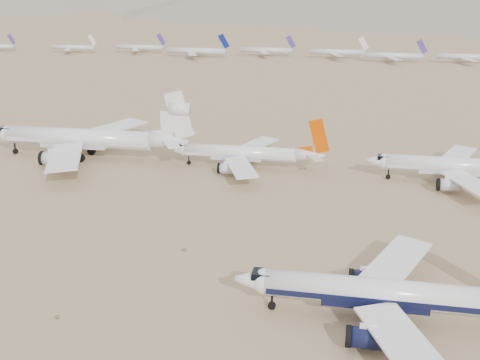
% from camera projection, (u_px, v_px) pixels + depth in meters
% --- Properties ---
extents(ground, '(7000.00, 7000.00, 0.00)m').
position_uv_depth(ground, '(327.00, 299.00, 106.61)').
color(ground, '#836B4C').
rests_on(ground, ground).
extents(main_airliner, '(51.78, 50.58, 18.27)m').
position_uv_depth(main_airliner, '(397.00, 295.00, 98.07)').
color(main_airliner, white).
rests_on(main_airliner, ground).
extents(row2_gold_tail, '(49.20, 48.12, 17.52)m').
position_uv_depth(row2_gold_tail, '(462.00, 166.00, 164.18)').
color(row2_gold_tail, white).
rests_on(row2_gold_tail, ground).
extents(row2_orange_tail, '(45.07, 44.09, 16.08)m').
position_uv_depth(row2_orange_tail, '(246.00, 153.00, 177.45)').
color(row2_orange_tail, white).
rests_on(row2_orange_tail, ground).
extents(row2_white_trijet, '(63.81, 62.36, 22.61)m').
position_uv_depth(row2_white_trijet, '(90.00, 138.00, 186.16)').
color(row2_white_trijet, white).
rests_on(row2_white_trijet, ground).
extents(distant_storage_row, '(628.51, 62.92, 14.32)m').
position_uv_depth(distant_storage_row, '(446.00, 55.00, 395.21)').
color(distant_storage_row, silver).
rests_on(distant_storage_row, ground).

